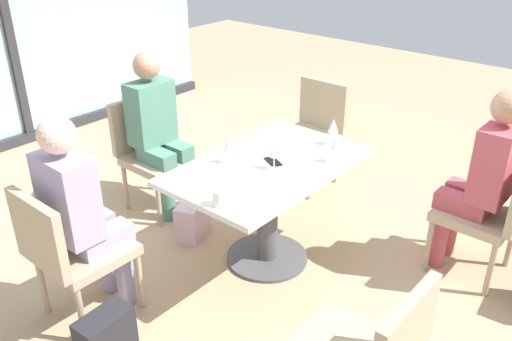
# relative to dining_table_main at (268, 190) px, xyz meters

# --- Properties ---
(ground_plane) EXTENTS (12.00, 12.00, 0.00)m
(ground_plane) POSITION_rel_dining_table_main_xyz_m (0.00, 0.00, -0.54)
(ground_plane) COLOR tan
(window_wall_backdrop) EXTENTS (4.61, 0.10, 2.70)m
(window_wall_backdrop) POSITION_rel_dining_table_main_xyz_m (0.00, 3.20, 0.67)
(window_wall_backdrop) COLOR #9BB7BC
(window_wall_backdrop) RESTS_ON ground_plane
(dining_table_main) EXTENTS (1.30, 0.80, 0.73)m
(dining_table_main) POSITION_rel_dining_table_main_xyz_m (0.00, 0.00, 0.00)
(dining_table_main) COLOR silver
(dining_table_main) RESTS_ON ground_plane
(chair_far_left) EXTENTS (0.50, 0.46, 0.87)m
(chair_far_left) POSITION_rel_dining_table_main_xyz_m (-1.17, 0.47, -0.04)
(chair_far_left) COLOR tan
(chair_far_left) RESTS_ON ground_plane
(chair_near_window) EXTENTS (0.46, 0.51, 0.87)m
(chair_near_window) POSITION_rel_dining_table_main_xyz_m (0.00, 1.19, -0.04)
(chair_near_window) COLOR tan
(chair_near_window) RESTS_ON ground_plane
(chair_front_right) EXTENTS (0.46, 0.50, 0.87)m
(chair_front_right) POSITION_rel_dining_table_main_xyz_m (0.79, -1.19, -0.04)
(chair_front_right) COLOR tan
(chair_front_right) RESTS_ON ground_plane
(chair_far_right) EXTENTS (0.50, 0.46, 0.87)m
(chair_far_right) POSITION_rel_dining_table_main_xyz_m (1.17, 0.47, -0.04)
(chair_far_right) COLOR tan
(chair_far_right) RESTS_ON ground_plane
(person_far_left) EXTENTS (0.39, 0.34, 1.26)m
(person_far_left) POSITION_rel_dining_table_main_xyz_m (-1.06, 0.47, 0.16)
(person_far_left) COLOR #9E93B7
(person_far_left) RESTS_ON ground_plane
(person_near_window) EXTENTS (0.34, 0.39, 1.26)m
(person_near_window) POSITION_rel_dining_table_main_xyz_m (-0.00, 1.08, 0.16)
(person_near_window) COLOR #4C7F6B
(person_near_window) RESTS_ON ground_plane
(person_front_right) EXTENTS (0.34, 0.39, 1.26)m
(person_front_right) POSITION_rel_dining_table_main_xyz_m (0.79, -1.08, 0.16)
(person_front_right) COLOR #B24C56
(person_front_right) RESTS_ON ground_plane
(wine_glass_0) EXTENTS (0.07, 0.07, 0.18)m
(wine_glass_0) POSITION_rel_dining_table_main_xyz_m (0.52, -0.14, 0.32)
(wine_glass_0) COLOR silver
(wine_glass_0) RESTS_ON dining_table_main
(wine_glass_1) EXTENTS (0.07, 0.07, 0.18)m
(wine_glass_1) POSITION_rel_dining_table_main_xyz_m (0.30, -0.31, 0.32)
(wine_glass_1) COLOR silver
(wine_glass_1) RESTS_ON dining_table_main
(wine_glass_2) EXTENTS (0.07, 0.07, 0.18)m
(wine_glass_2) POSITION_rel_dining_table_main_xyz_m (-0.15, 0.19, 0.32)
(wine_glass_2) COLOR silver
(wine_glass_2) RESTS_ON dining_table_main
(wine_glass_3) EXTENTS (0.07, 0.07, 0.18)m
(wine_glass_3) POSITION_rel_dining_table_main_xyz_m (-0.03, -0.07, 0.32)
(wine_glass_3) COLOR silver
(wine_glass_3) RESTS_ON dining_table_main
(coffee_cup) EXTENTS (0.08, 0.08, 0.09)m
(coffee_cup) POSITION_rel_dining_table_main_xyz_m (-0.57, -0.13, 0.24)
(coffee_cup) COLOR white
(coffee_cup) RESTS_ON dining_table_main
(cell_phone_on_table) EXTENTS (0.13, 0.16, 0.01)m
(cell_phone_on_table) POSITION_rel_dining_table_main_xyz_m (0.04, -0.01, 0.20)
(cell_phone_on_table) COLOR black
(cell_phone_on_table) RESTS_ON dining_table_main
(handbag_0) EXTENTS (0.31, 0.18, 0.28)m
(handbag_0) POSITION_rel_dining_table_main_xyz_m (-1.25, 0.09, -0.40)
(handbag_0) COLOR #232328
(handbag_0) RESTS_ON ground_plane
(handbag_1) EXTENTS (0.34, 0.27, 0.28)m
(handbag_1) POSITION_rel_dining_table_main_xyz_m (-0.13, 0.60, -0.40)
(handbag_1) COLOR beige
(handbag_1) RESTS_ON ground_plane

